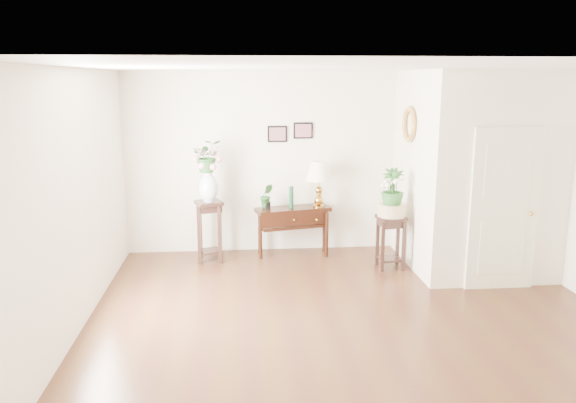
{
  "coord_description": "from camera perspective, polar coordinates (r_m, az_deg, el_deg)",
  "views": [
    {
      "loc": [
        -1.26,
        -5.9,
        2.67
      ],
      "look_at": [
        -0.61,
        1.3,
        1.1
      ],
      "focal_mm": 35.0,
      "sensor_mm": 36.0,
      "label": 1
    }
  ],
  "objects": [
    {
      "name": "console_table",
      "position": [
        8.66,
        0.5,
        -3.06
      ],
      "size": [
        1.19,
        0.62,
        0.76
      ],
      "primitive_type": "cube",
      "rotation": [
        0.0,
        0.0,
        0.23
      ],
      "color": "black",
      "rests_on": "floor"
    },
    {
      "name": "green_vase",
      "position": [
        8.52,
        0.33,
        0.49
      ],
      "size": [
        0.07,
        0.07,
        0.33
      ],
      "primitive_type": "cylinder",
      "rotation": [
        0.0,
        0.0,
        -0.03
      ],
      "color": "#113E24",
      "rests_on": "console_table"
    },
    {
      "name": "wall_left",
      "position": [
        6.28,
        -21.09,
        -0.23
      ],
      "size": [
        0.02,
        5.5,
        2.8
      ],
      "primitive_type": "cube",
      "color": "silver",
      "rests_on": "ground"
    },
    {
      "name": "door",
      "position": [
        7.65,
        21.09,
        -0.79
      ],
      "size": [
        0.9,
        0.05,
        2.1
      ],
      "primitive_type": "cube",
      "color": "beige",
      "rests_on": "floor"
    },
    {
      "name": "lily_arrangement",
      "position": [
        8.23,
        -8.18,
        4.37
      ],
      "size": [
        0.48,
        0.43,
        0.48
      ],
      "primitive_type": "imported",
      "rotation": [
        0.0,
        0.0,
        0.15
      ],
      "color": "#245923",
      "rests_on": "porcelain_vase"
    },
    {
      "name": "plant_stand_a",
      "position": [
        8.45,
        -7.95,
        -3.0
      ],
      "size": [
        0.46,
        0.46,
        0.92
      ],
      "primitive_type": "cube",
      "rotation": [
        0.0,
        0.0,
        0.35
      ],
      "color": "black",
      "rests_on": "floor"
    },
    {
      "name": "wall_front",
      "position": [
        3.62,
        15.82,
        -8.77
      ],
      "size": [
        6.0,
        0.02,
        2.8
      ],
      "primitive_type": "cube",
      "color": "silver",
      "rests_on": "ground"
    },
    {
      "name": "partition",
      "position": [
        8.47,
        18.33,
        3.04
      ],
      "size": [
        1.8,
        1.95,
        2.8
      ],
      "primitive_type": "cube",
      "color": "silver",
      "rests_on": "floor"
    },
    {
      "name": "table_lamp",
      "position": [
        8.54,
        3.16,
        1.72
      ],
      "size": [
        0.48,
        0.48,
        0.72
      ],
      "primitive_type": "cube",
      "rotation": [
        0.0,
        0.0,
        -0.19
      ],
      "color": "#AB7B2C",
      "rests_on": "console_table"
    },
    {
      "name": "potted_plant",
      "position": [
        8.5,
        -2.2,
        0.5
      ],
      "size": [
        0.22,
        0.18,
        0.36
      ],
      "primitive_type": "imported",
      "rotation": [
        0.0,
        0.0,
        0.13
      ],
      "color": "#245923",
      "rests_on": "console_table"
    },
    {
      "name": "art_print_right",
      "position": [
        8.72,
        1.55,
        7.22
      ],
      "size": [
        0.3,
        0.02,
        0.25
      ],
      "primitive_type": "cube",
      "color": "black",
      "rests_on": "wall_back"
    },
    {
      "name": "wall_ornament",
      "position": [
        8.19,
        12.19,
        7.67
      ],
      "size": [
        0.07,
        0.51,
        0.51
      ],
      "primitive_type": "torus",
      "rotation": [
        0.0,
        1.57,
        0.0
      ],
      "color": "#B16D2D",
      "rests_on": "partition"
    },
    {
      "name": "ceramic_bowl",
      "position": [
        8.09,
        10.49,
        -0.92
      ],
      "size": [
        0.47,
        0.47,
        0.18
      ],
      "primitive_type": "cylinder",
      "rotation": [
        0.0,
        0.0,
        -0.22
      ],
      "color": "beige",
      "rests_on": "plant_stand_b"
    },
    {
      "name": "plant_stand_b",
      "position": [
        8.21,
        10.36,
        -4.08
      ],
      "size": [
        0.41,
        0.41,
        0.77
      ],
      "primitive_type": "cube",
      "rotation": [
        0.0,
        0.0,
        0.15
      ],
      "color": "black",
      "rests_on": "floor"
    },
    {
      "name": "wall_back",
      "position": [
        8.83,
        3.13,
        4.0
      ],
      "size": [
        6.0,
        0.02,
        2.8
      ],
      "primitive_type": "cube",
      "color": "silver",
      "rests_on": "ground"
    },
    {
      "name": "porcelain_vase",
      "position": [
        8.3,
        -8.09,
        1.55
      ],
      "size": [
        0.36,
        0.36,
        0.49
      ],
      "primitive_type": null,
      "rotation": [
        0.0,
        0.0,
        0.31
      ],
      "color": "white",
      "rests_on": "plant_stand_a"
    },
    {
      "name": "art_print_left",
      "position": [
        8.69,
        -1.09,
        6.87
      ],
      "size": [
        0.3,
        0.02,
        0.25
      ],
      "primitive_type": "cube",
      "color": "black",
      "rests_on": "wall_back"
    },
    {
      "name": "floor",
      "position": [
        6.6,
        6.48,
        -11.68
      ],
      "size": [
        6.0,
        5.5,
        0.02
      ],
      "primitive_type": "cube",
      "color": "#492C16",
      "rests_on": "ground"
    },
    {
      "name": "narcissus",
      "position": [
        8.03,
        10.58,
        1.32
      ],
      "size": [
        0.34,
        0.34,
        0.56
      ],
      "primitive_type": "imported",
      "rotation": [
        0.0,
        0.0,
        -0.09
      ],
      "color": "#245923",
      "rests_on": "ceramic_bowl"
    },
    {
      "name": "ceiling",
      "position": [
        6.03,
        7.14,
        13.42
      ],
      "size": [
        6.0,
        5.5,
        0.02
      ],
      "primitive_type": "cube",
      "color": "white",
      "rests_on": "ground"
    }
  ]
}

